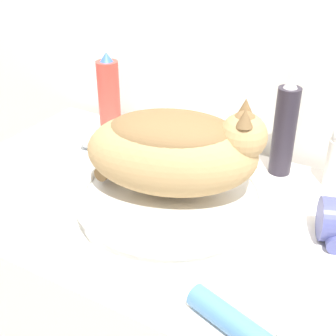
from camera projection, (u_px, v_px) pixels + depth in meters
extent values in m
cylinder|color=silver|center=(171.00, 203.00, 0.86)|extent=(0.33, 0.33, 0.04)
torus|color=silver|center=(171.00, 194.00, 0.85)|extent=(0.35, 0.35, 0.02)
ellipsoid|color=tan|center=(172.00, 153.00, 0.81)|extent=(0.34, 0.26, 0.15)
ellipsoid|color=brown|center=(172.00, 132.00, 0.79)|extent=(0.26, 0.21, 0.07)
sphere|color=tan|center=(243.00, 136.00, 0.77)|extent=(0.08, 0.08, 0.08)
sphere|color=brown|center=(244.00, 124.00, 0.76)|extent=(0.04, 0.04, 0.04)
cone|color=brown|center=(245.00, 118.00, 0.73)|extent=(0.03, 0.03, 0.03)
cone|color=brown|center=(246.00, 107.00, 0.77)|extent=(0.03, 0.03, 0.03)
cylinder|color=brown|center=(125.00, 158.00, 0.92)|extent=(0.03, 0.16, 0.03)
cylinder|color=silver|center=(92.00, 162.00, 0.97)|extent=(0.04, 0.04, 0.07)
cylinder|color=silver|center=(107.00, 142.00, 0.91)|extent=(0.11, 0.04, 0.08)
sphere|color=silver|center=(90.00, 136.00, 0.94)|extent=(0.05, 0.05, 0.05)
cylinder|color=#DB3D33|center=(109.00, 96.00, 1.15)|extent=(0.05, 0.05, 0.17)
cone|color=#3866AD|center=(106.00, 57.00, 1.10)|extent=(0.03, 0.03, 0.02)
cylinder|color=#28232D|center=(284.00, 132.00, 0.95)|extent=(0.05, 0.05, 0.19)
cone|color=#B7B7BC|center=(291.00, 82.00, 0.90)|extent=(0.03, 0.03, 0.02)
cylinder|color=#4C7FB2|center=(230.00, 320.00, 0.62)|extent=(0.13, 0.07, 0.03)
cylinder|color=#474C8C|center=(333.00, 230.00, 0.80)|extent=(0.06, 0.10, 0.03)
cube|color=beige|center=(21.00, 192.00, 0.91)|extent=(0.06, 0.04, 0.02)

